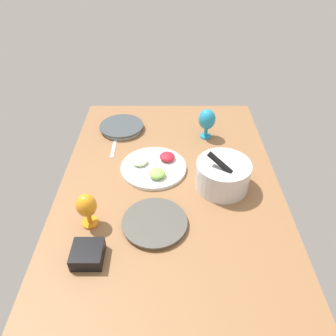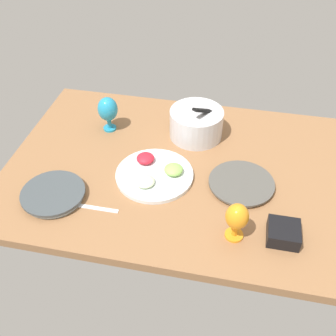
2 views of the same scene
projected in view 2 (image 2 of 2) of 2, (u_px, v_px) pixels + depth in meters
ground_plane at (191, 172)px, 174.60cm from camera, size 160.00×104.00×4.00cm
dinner_plate_left at (53, 194)px, 159.39cm from camera, size 25.52×25.52×3.05cm
dinner_plate_right at (241, 184)px, 164.53cm from camera, size 27.04×27.04×2.24cm
mixing_bowl at (196, 123)px, 186.39cm from camera, size 24.79×24.79×19.54cm
fruit_platter at (155, 173)px, 168.69cm from camera, size 32.79×32.79×5.38cm
hurricane_glass_blue at (108, 110)px, 187.58cm from camera, size 9.44×9.44×17.32cm
hurricane_glass_orange at (237, 218)px, 139.30cm from camera, size 8.31×8.31×15.69cm
square_bowl_black at (284, 232)px, 143.09cm from camera, size 11.49×11.49×5.59cm
fork_by_left_plate at (96, 208)px, 155.71cm from camera, size 18.00×1.83×0.60cm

